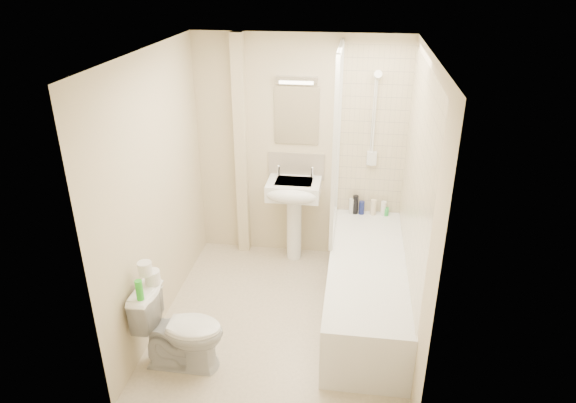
# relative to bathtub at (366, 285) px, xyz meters

# --- Properties ---
(floor) EXTENTS (2.50, 2.50, 0.00)m
(floor) POSITION_rel_bathtub_xyz_m (-0.75, -0.20, -0.29)
(floor) COLOR beige
(floor) RESTS_ON ground
(wall_back) EXTENTS (2.20, 0.02, 2.40)m
(wall_back) POSITION_rel_bathtub_xyz_m (-0.75, 1.05, 0.91)
(wall_back) COLOR beige
(wall_back) RESTS_ON ground
(wall_left) EXTENTS (0.02, 2.50, 2.40)m
(wall_left) POSITION_rel_bathtub_xyz_m (-1.85, -0.20, 0.91)
(wall_left) COLOR beige
(wall_left) RESTS_ON ground
(wall_right) EXTENTS (0.02, 2.50, 2.40)m
(wall_right) POSITION_rel_bathtub_xyz_m (0.35, -0.20, 0.91)
(wall_right) COLOR beige
(wall_right) RESTS_ON ground
(ceiling) EXTENTS (2.20, 2.50, 0.02)m
(ceiling) POSITION_rel_bathtub_xyz_m (-0.75, -0.20, 2.11)
(ceiling) COLOR white
(ceiling) RESTS_ON wall_back
(tile_back) EXTENTS (0.70, 0.01, 1.75)m
(tile_back) POSITION_rel_bathtub_xyz_m (0.00, 1.04, 1.14)
(tile_back) COLOR beige
(tile_back) RESTS_ON wall_back
(tile_right) EXTENTS (0.01, 2.10, 1.75)m
(tile_right) POSITION_rel_bathtub_xyz_m (0.34, 0.00, 1.14)
(tile_right) COLOR beige
(tile_right) RESTS_ON wall_right
(pipe_boxing) EXTENTS (0.12, 0.12, 2.40)m
(pipe_boxing) POSITION_rel_bathtub_xyz_m (-1.37, 0.99, 0.91)
(pipe_boxing) COLOR beige
(pipe_boxing) RESTS_ON ground
(splashback) EXTENTS (0.60, 0.02, 0.30)m
(splashback) POSITION_rel_bathtub_xyz_m (-0.79, 1.04, 0.74)
(splashback) COLOR beige
(splashback) RESTS_ON wall_back
(mirror) EXTENTS (0.46, 0.01, 0.60)m
(mirror) POSITION_rel_bathtub_xyz_m (-0.79, 1.04, 1.29)
(mirror) COLOR white
(mirror) RESTS_ON wall_back
(strip_light) EXTENTS (0.42, 0.07, 0.07)m
(strip_light) POSITION_rel_bathtub_xyz_m (-0.79, 1.02, 1.66)
(strip_light) COLOR silver
(strip_light) RESTS_ON wall_back
(bathtub) EXTENTS (0.70, 2.10, 0.55)m
(bathtub) POSITION_rel_bathtub_xyz_m (0.00, 0.00, 0.00)
(bathtub) COLOR white
(bathtub) RESTS_ON ground
(shower_screen) EXTENTS (0.04, 0.92, 1.80)m
(shower_screen) POSITION_rel_bathtub_xyz_m (-0.35, 0.60, 1.16)
(shower_screen) COLOR white
(shower_screen) RESTS_ON bathtub
(shower_fixture) EXTENTS (0.10, 0.16, 0.99)m
(shower_fixture) POSITION_rel_bathtub_xyz_m (-0.00, 0.99, 1.26)
(shower_fixture) COLOR white
(shower_fixture) RESTS_ON wall_back
(pedestal_sink) EXTENTS (0.55, 0.50, 1.07)m
(pedestal_sink) POSITION_rel_bathtub_xyz_m (-0.79, 0.81, 0.46)
(pedestal_sink) COLOR white
(pedestal_sink) RESTS_ON ground
(bottle_white_a) EXTENTS (0.05, 0.05, 0.17)m
(bottle_white_a) POSITION_rel_bathtub_xyz_m (-0.18, 0.96, 0.35)
(bottle_white_a) COLOR silver
(bottle_white_a) RESTS_ON bathtub
(bottle_black_b) EXTENTS (0.06, 0.06, 0.21)m
(bottle_black_b) POSITION_rel_bathtub_xyz_m (-0.14, 0.96, 0.37)
(bottle_black_b) COLOR black
(bottle_black_b) RESTS_ON bathtub
(bottle_blue) EXTENTS (0.06, 0.06, 0.14)m
(bottle_blue) POSITION_rel_bathtub_xyz_m (-0.07, 0.96, 0.33)
(bottle_blue) COLOR navy
(bottle_blue) RESTS_ON bathtub
(bottle_cream) EXTENTS (0.06, 0.06, 0.17)m
(bottle_cream) POSITION_rel_bathtub_xyz_m (0.05, 0.96, 0.35)
(bottle_cream) COLOR beige
(bottle_cream) RESTS_ON bathtub
(bottle_white_b) EXTENTS (0.06, 0.06, 0.16)m
(bottle_white_b) POSITION_rel_bathtub_xyz_m (0.16, 0.96, 0.34)
(bottle_white_b) COLOR white
(bottle_white_b) RESTS_ON bathtub
(bottle_green) EXTENTS (0.06, 0.06, 0.09)m
(bottle_green) POSITION_rel_bathtub_xyz_m (0.19, 0.96, 0.30)
(bottle_green) COLOR green
(bottle_green) RESTS_ON bathtub
(toilet) EXTENTS (0.41, 0.70, 0.70)m
(toilet) POSITION_rel_bathtub_xyz_m (-1.47, -0.91, 0.06)
(toilet) COLOR white
(toilet) RESTS_ON ground
(toilet_roll_lower) EXTENTS (0.12, 0.12, 0.11)m
(toilet_roll_lower) POSITION_rel_bathtub_xyz_m (-1.70, -0.81, 0.47)
(toilet_roll_lower) COLOR white
(toilet_roll_lower) RESTS_ON toilet
(toilet_roll_upper) EXTENTS (0.11, 0.11, 0.11)m
(toilet_roll_upper) POSITION_rel_bathtub_xyz_m (-1.73, -0.86, 0.57)
(toilet_roll_upper) COLOR white
(toilet_roll_upper) RESTS_ON toilet_roll_lower
(green_bottle) EXTENTS (0.05, 0.05, 0.17)m
(green_bottle) POSITION_rel_bathtub_xyz_m (-1.71, -1.03, 0.49)
(green_bottle) COLOR green
(green_bottle) RESTS_ON toilet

